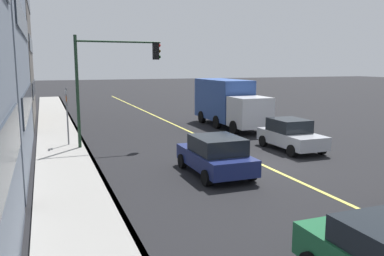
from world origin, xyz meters
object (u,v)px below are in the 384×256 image
object	(u,v)px
truck_blue	(228,102)
traffic_light_mast	(110,71)
car_silver	(291,135)
car_navy	(216,155)
street_sign_post	(67,113)

from	to	relation	value
truck_blue	traffic_light_mast	world-z (taller)	traffic_light_mast
car_silver	traffic_light_mast	size ratio (longest dim) A/B	0.68
car_navy	street_sign_post	xyz separation A→B (m)	(7.60, 5.21, 1.05)
street_sign_post	truck_blue	bearing A→B (deg)	-73.02
car_navy	street_sign_post	world-z (taller)	street_sign_post
car_navy	traffic_light_mast	xyz separation A→B (m)	(6.63, 3.02, 3.22)
car_silver	truck_blue	world-z (taller)	truck_blue
car_silver	street_sign_post	bearing A→B (deg)	65.97
car_silver	street_sign_post	size ratio (longest dim) A/B	1.26
car_silver	car_navy	distance (m)	6.17
car_silver	car_navy	xyz separation A→B (m)	(-2.83, 5.49, 0.00)
truck_blue	street_sign_post	xyz separation A→B (m)	(-3.37, 11.05, 0.11)
car_silver	street_sign_post	distance (m)	11.76
traffic_light_mast	street_sign_post	bearing A→B (deg)	66.12
traffic_light_mast	car_silver	bearing A→B (deg)	-114.07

